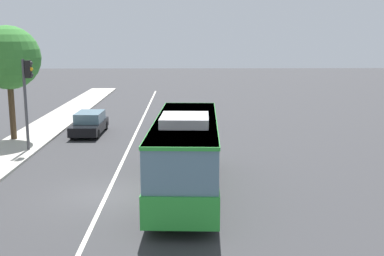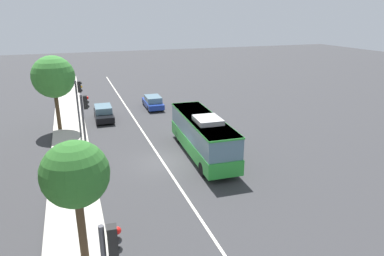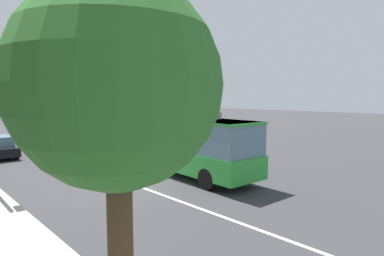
{
  "view_description": "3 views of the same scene",
  "coord_description": "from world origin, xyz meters",
  "px_view_note": "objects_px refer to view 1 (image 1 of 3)",
  "views": [
    {
      "loc": [
        -18.75,
        -3.1,
        6.38
      ],
      "look_at": [
        1.3,
        -3.54,
        2.52
      ],
      "focal_mm": 44.39,
      "sensor_mm": 36.0,
      "label": 1
    },
    {
      "loc": [
        -23.02,
        5.84,
        10.72
      ],
      "look_at": [
        0.72,
        -2.62,
        2.18
      ],
      "focal_mm": 31.96,
      "sensor_mm": 36.0,
      "label": 2
    },
    {
      "loc": [
        -13.31,
        8.34,
        4.26
      ],
      "look_at": [
        0.15,
        -4.14,
        2.46
      ],
      "focal_mm": 30.29,
      "sensor_mm": 36.0,
      "label": 3
    }
  ],
  "objects_px": {
    "sedan_blue_ahead": "(179,116)",
    "traffic_light_far_corner": "(27,89)",
    "street_tree_kerbside_centre": "(8,58)",
    "transit_bus": "(186,151)",
    "sedan_black": "(90,123)"
  },
  "relations": [
    {
      "from": "transit_bus",
      "to": "sedan_blue_ahead",
      "type": "distance_m",
      "value": 15.16
    },
    {
      "from": "street_tree_kerbside_centre",
      "to": "sedan_blue_ahead",
      "type": "bearing_deg",
      "value": -64.85
    },
    {
      "from": "sedan_blue_ahead",
      "to": "street_tree_kerbside_centre",
      "type": "height_order",
      "value": "street_tree_kerbside_centre"
    },
    {
      "from": "transit_bus",
      "to": "traffic_light_far_corner",
      "type": "height_order",
      "value": "traffic_light_far_corner"
    },
    {
      "from": "sedan_black",
      "to": "traffic_light_far_corner",
      "type": "bearing_deg",
      "value": -24.39
    },
    {
      "from": "transit_bus",
      "to": "street_tree_kerbside_centre",
      "type": "xyz_separation_m",
      "value": [
        10.29,
        10.65,
        3.32
      ]
    },
    {
      "from": "transit_bus",
      "to": "street_tree_kerbside_centre",
      "type": "distance_m",
      "value": 15.18
    },
    {
      "from": "sedan_blue_ahead",
      "to": "traffic_light_far_corner",
      "type": "relative_size",
      "value": 0.87
    },
    {
      "from": "sedan_black",
      "to": "traffic_light_far_corner",
      "type": "distance_m",
      "value": 6.17
    },
    {
      "from": "sedan_black",
      "to": "street_tree_kerbside_centre",
      "type": "relative_size",
      "value": 0.64
    },
    {
      "from": "sedan_blue_ahead",
      "to": "street_tree_kerbside_centre",
      "type": "relative_size",
      "value": 0.64
    },
    {
      "from": "sedan_blue_ahead",
      "to": "street_tree_kerbside_centre",
      "type": "xyz_separation_m",
      "value": [
        -4.83,
        10.29,
        4.41
      ]
    },
    {
      "from": "sedan_blue_ahead",
      "to": "traffic_light_far_corner",
      "type": "xyz_separation_m",
      "value": [
        -7.74,
        8.32,
        2.84
      ]
    },
    {
      "from": "transit_bus",
      "to": "sedan_blue_ahead",
      "type": "bearing_deg",
      "value": 4.22
    },
    {
      "from": "sedan_blue_ahead",
      "to": "street_tree_kerbside_centre",
      "type": "distance_m",
      "value": 12.19
    }
  ]
}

